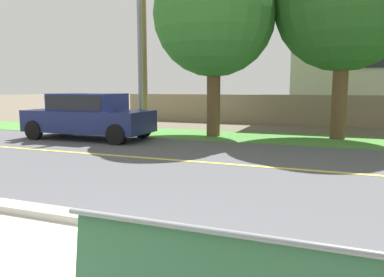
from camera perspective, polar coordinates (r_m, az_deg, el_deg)
name	(u,v)px	position (r m, az deg, el deg)	size (l,w,h in m)	color
ground_plane	(246,154)	(9.80, 8.36, -2.35)	(140.00, 140.00, 0.00)	#665B4C
curb_edge	(145,227)	(4.62, -7.37, -13.56)	(44.00, 0.30, 0.11)	#ADA89E
street_asphalt	(231,165)	(8.37, 6.14, -4.07)	(52.00, 8.00, 0.01)	#515156
road_centre_line	(231,164)	(8.37, 6.14, -4.03)	(48.00, 0.14, 0.01)	#E0CC4C
far_verge_grass	(266,138)	(12.92, 11.43, 0.10)	(48.00, 2.80, 0.02)	#478438
car_navy_far	(88,114)	(12.89, -15.85, 3.72)	(4.30, 1.86, 1.54)	navy
streetlamp	(142,23)	(14.33, -7.85, 17.41)	(0.24, 2.10, 7.20)	gray
shade_tree_far_left	(217,5)	(13.22, 3.97, 20.05)	(4.21, 4.21, 6.95)	brown
garden_wall	(249,109)	(18.09, 8.83, 4.58)	(13.00, 0.36, 1.40)	gray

